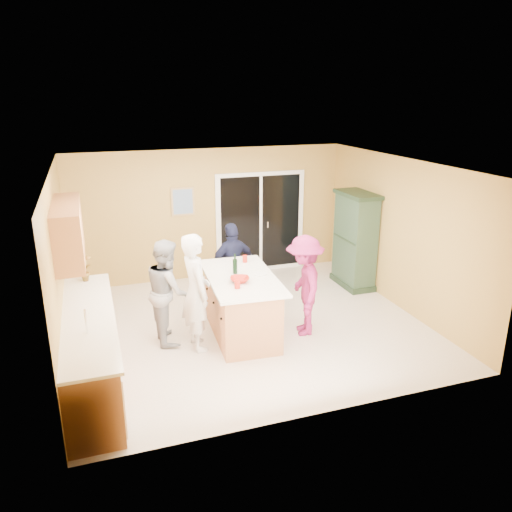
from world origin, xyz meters
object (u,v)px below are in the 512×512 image
object	(u,v)px
woman_white	(196,292)
woman_grey	(168,291)
green_hutch	(355,241)
woman_magenta	(304,286)
woman_navy	(233,266)
kitchen_island	(241,307)

from	to	relation	value
woman_white	woman_grey	distance (m)	0.52
green_hutch	woman_magenta	size ratio (longest dim) A/B	1.17
woman_white	woman_navy	size ratio (longest dim) A/B	1.16
woman_white	woman_magenta	world-z (taller)	woman_white
kitchen_island	woman_magenta	size ratio (longest dim) A/B	1.21
green_hutch	woman_navy	distance (m)	2.52
woman_navy	woman_white	bearing A→B (deg)	43.27
woman_grey	woman_magenta	distance (m)	2.08
woman_magenta	green_hutch	bearing A→B (deg)	146.23
green_hutch	woman_grey	size ratio (longest dim) A/B	1.16
woman_grey	woman_navy	size ratio (longest dim) A/B	1.05
kitchen_island	woman_white	xyz separation A→B (m)	(-0.74, -0.18, 0.42)
woman_white	woman_navy	xyz separation A→B (m)	(0.92, 1.27, -0.12)
kitchen_island	woman_white	bearing A→B (deg)	-162.98
woman_white	green_hutch	bearing A→B (deg)	-71.54
green_hutch	woman_navy	xyz separation A→B (m)	(-2.51, -0.22, -0.14)
woman_grey	woman_navy	world-z (taller)	woman_grey
woman_magenta	woman_navy	bearing A→B (deg)	-136.09
kitchen_island	woman_magenta	bearing A→B (deg)	-11.29
woman_white	woman_magenta	xyz separation A→B (m)	(1.68, -0.07, -0.09)
kitchen_island	woman_magenta	distance (m)	1.03
woman_magenta	woman_white	bearing A→B (deg)	-77.88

